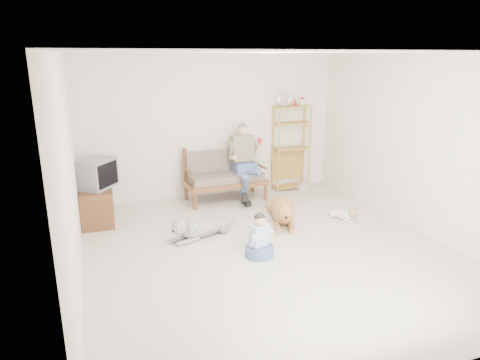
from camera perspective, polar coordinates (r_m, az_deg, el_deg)
name	(u,v)px	position (r m, az deg, el deg)	size (l,w,h in m)	color
floor	(267,249)	(6.20, 3.65, -9.23)	(5.50, 5.50, 0.00)	silver
ceiling	(271,53)	(5.60, 4.16, 16.58)	(5.50, 5.50, 0.00)	silver
wall_back	(212,127)	(8.29, -3.77, 7.11)	(5.00, 5.00, 0.00)	silver
wall_front	(414,236)	(3.53, 22.13, -6.89)	(5.00, 5.00, 0.00)	silver
wall_left	(70,174)	(5.29, -21.77, 0.70)	(5.50, 5.50, 0.00)	silver
wall_right	(419,145)	(7.11, 22.75, 4.34)	(5.50, 5.50, 0.00)	silver
loveseat	(224,175)	(8.14, -2.09, 0.72)	(1.53, 0.76, 0.95)	brown
man	(245,167)	(8.01, 0.70, 1.80)	(0.55, 0.78, 1.27)	slate
etagere	(291,147)	(8.78, 6.85, 4.39)	(0.76, 0.33, 2.00)	gold
book_stack	(303,187)	(8.92, 8.39, -0.89)	(0.20, 0.14, 0.12)	beige
tv_stand	(97,205)	(7.45, -18.52, -3.13)	(0.54, 0.92, 0.60)	brown
crt_tv	(96,173)	(7.27, -18.64, 0.85)	(0.72, 0.74, 0.48)	slate
wall_outlet	(150,185)	(8.27, -11.95, -0.72)	(0.12, 0.02, 0.08)	white
golden_retriever	(282,211)	(7.16, 5.66, -4.14)	(0.67, 1.40, 0.44)	#AC7A3B
shaggy_dog	(200,228)	(6.56, -5.38, -6.38)	(1.17, 0.57, 0.37)	silver
terrier	(345,214)	(7.42, 13.84, -4.47)	(0.32, 0.59, 0.23)	silver
child	(259,241)	(5.93, 2.61, -8.06)	(0.40, 0.40, 0.63)	slate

